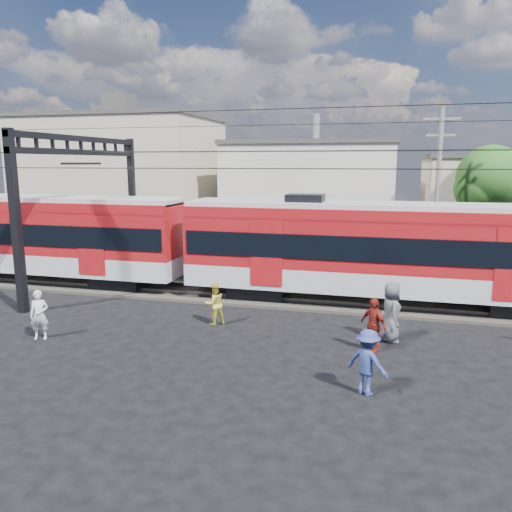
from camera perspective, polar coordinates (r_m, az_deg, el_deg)
The scene contains 15 objects.
ground at distance 14.05m, azimuth -1.23°, elevation -13.54°, with size 120.00×120.00×0.00m, color black.
track_bed at distance 21.39m, azimuth 4.68°, elevation -4.82°, with size 70.00×3.40×0.12m, color #2D2823.
rail_near at distance 20.65m, azimuth 4.32°, elevation -5.04°, with size 70.00×0.12×0.12m, color #59544C.
rail_far at distance 22.07m, azimuth 5.03°, elevation -4.01°, with size 70.00×0.12×0.12m, color #59544C.
commuter_train at distance 20.59m, azimuth 14.98°, elevation 0.92°, with size 50.30×3.08×4.17m.
catenary at distance 23.70m, azimuth -16.44°, elevation 8.73°, with size 70.00×9.30×7.52m.
building_west at distance 41.73m, azimuth -14.95°, elevation 8.80°, with size 14.28×10.20×9.30m.
building_midwest at distance 39.76m, azimuth 6.75°, elevation 7.56°, with size 12.24×12.24×7.30m.
utility_pole_mid at distance 27.45m, azimuth 20.03°, elevation 7.47°, with size 1.80×0.24×8.50m.
tree_near at distance 30.95m, azimuth 25.46°, elevation 7.61°, with size 3.82×3.64×6.72m.
pedestrian_a at distance 17.98m, azimuth -23.53°, elevation -6.19°, with size 0.60×0.39×1.64m, color silver.
pedestrian_b at distance 18.01m, azimuth -4.76°, elevation -5.45°, with size 0.75×0.58×1.54m, color gold.
pedestrian_c at distance 13.00m, azimuth 12.60°, elevation -11.77°, with size 1.10×0.63×1.70m, color navy.
pedestrian_d at distance 15.84m, azimuth 13.24°, elevation -7.68°, with size 1.00×0.42×1.70m, color maroon.
pedestrian_e at distance 16.81m, azimuth 15.18°, elevation -6.23°, with size 0.96×0.62×1.96m, color #45454A.
Camera 1 is at (3.54, -12.31, 5.76)m, focal length 35.00 mm.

